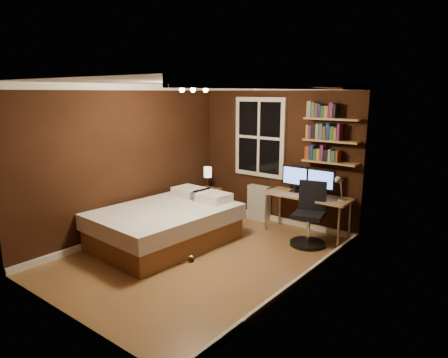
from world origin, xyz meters
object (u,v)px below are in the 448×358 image
Objects in this scene: bed at (166,225)px; monitor_left at (295,179)px; radiator at (259,203)px; monitor_right at (321,183)px; nightstand at (208,202)px; bedside_lamp at (208,178)px; desk_lamp at (339,188)px; office_chair at (309,221)px; desk at (307,199)px.

monitor_left reaches higher than bed.
bed is 2.00m from radiator.
nightstand is at bearing -173.46° from monitor_right.
bed is at bearing -124.50° from monitor_left.
bedside_lamp is 2.63m from desk_lamp.
desk_lamp is (1.66, -0.26, 0.58)m from radiator.
radiator is at bearing 20.41° from bedside_lamp.
office_chair is at bearing -12.37° from nightstand.
nightstand is 2.70m from desk_lamp.
nightstand is at bearing 0.00° from bedside_lamp.
monitor_left reaches higher than desk_lamp.
bedside_lamp reaches higher than radiator.
nightstand is at bearing -171.73° from monitor_left.
bed reaches higher than radiator.
nightstand is 1.19× the size of bedside_lamp.
office_chair reaches higher than desk.
radiator is at bearing 143.62° from office_chair.
monitor_right is at bearing 6.54° from bedside_lamp.
bed is 2.60m from monitor_right.
bedside_lamp is 0.99× the size of desk_lamp.
office_chair reaches higher than radiator.
radiator is at bearing 170.96° from desk_lamp.
monitor_left is at bearing 58.80° from bed.
desk is at bearing -1.78° from nightstand.
monitor_right is 0.48× the size of office_chair.
nightstand is 1.03m from radiator.
monitor_right is (0.47, 0.00, 0.00)m from monitor_left.
bedside_lamp is 2.25m from monitor_right.
monitor_right is (2.23, 0.26, 0.65)m from nightstand.
monitor_left is (-0.28, 0.07, 0.29)m from desk.
monitor_left is (1.76, 0.26, 0.18)m from bedside_lamp.
bedside_lamp reaches higher than desk.
bedside_lamp is 2.32m from office_chair.
bed is 5.08× the size of desk_lamp.
monitor_left is 0.47m from monitor_right.
office_chair reaches higher than nightstand.
monitor_left reaches higher than desk.
monitor_left reaches higher than bedside_lamp.
desk is 0.65m from desk_lamp.
desk_lamp is (2.62, 0.09, 0.65)m from nightstand.
office_chair is at bearing -41.97° from monitor_left.
monitor_right is at bearing 83.94° from office_chair.
desk_lamp reaches higher than bedside_lamp.
office_chair reaches higher than bedside_lamp.
office_chair is at bearing -58.89° from desk.
monitor_left is at bearing 169.35° from desk_lamp.
desk is 1.44× the size of office_chair.
monitor_right reaches higher than office_chair.
monitor_right reaches higher than nightstand.
bed is 2.23× the size of office_chair.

